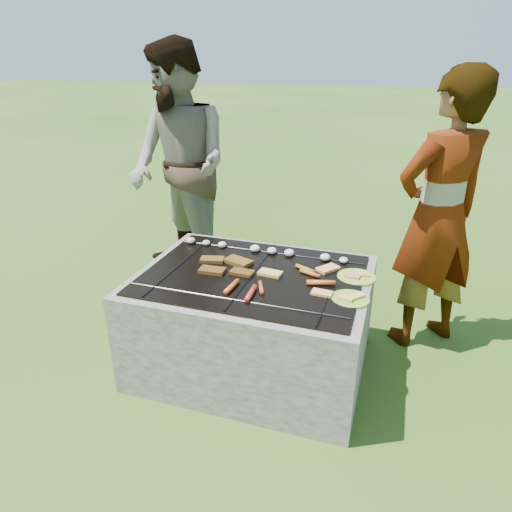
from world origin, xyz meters
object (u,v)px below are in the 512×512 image
Objects in this scene: plate_far at (356,277)px; plate_near at (350,299)px; fire_pit at (253,323)px; cook at (439,216)px; bystander at (179,167)px.

plate_near is at bearing -89.93° from plate_far.
fire_pit is 1.29m from cook.
fire_pit is at bearing -6.94° from cook.
plate_far is 0.26m from plate_near.
cook is at bearing 60.79° from plate_near.
plate_near is at bearing 21.41° from cook.
bystander is (-1.50, 0.85, 0.33)m from plate_far.
plate_far is (0.56, 0.14, 0.33)m from fire_pit.
bystander is (-1.91, 0.37, 0.09)m from cook.
plate_far is 1.00× the size of plate_near.
plate_far is at bearing 90.07° from plate_near.
plate_far is 1.76m from bystander.
plate_near is (0.56, -0.12, 0.33)m from fire_pit.
plate_near is 0.13× the size of bystander.
plate_near is at bearing -11.88° from fire_pit.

